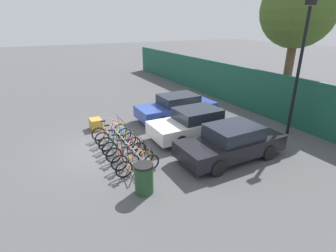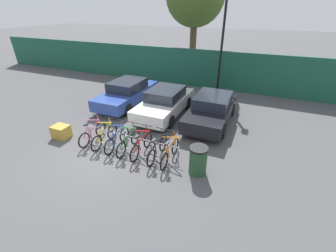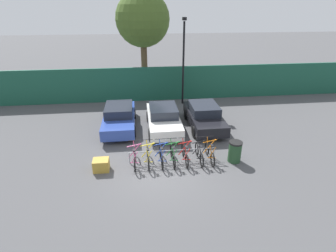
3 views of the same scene
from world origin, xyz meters
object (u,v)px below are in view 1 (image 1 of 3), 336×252
(car_black, at_px, (231,142))
(bicycle_pink, at_px, (110,131))
(bike_rack, at_px, (125,142))
(bicycle_yellow, at_px, (114,136))
(bicycle_blue, at_px, (118,141))
(car_white, at_px, (196,123))
(bicycle_orange, at_px, (138,165))
(cargo_crate, at_px, (96,124))
(tree_behind_hoarding, at_px, (298,11))
(bicycle_red, at_px, (127,151))
(car_blue, at_px, (177,107))
(bicycle_black, at_px, (133,159))
(trash_bin, at_px, (144,178))
(lamp_post, at_px, (300,65))
(bicycle_green, at_px, (122,145))

(car_black, bearing_deg, bicycle_pink, -137.96)
(bike_rack, height_order, bicycle_yellow, bicycle_yellow)
(bicycle_yellow, bearing_deg, bike_rack, 4.42)
(bicycle_blue, bearing_deg, car_white, 86.63)
(bicycle_orange, height_order, car_white, car_white)
(bicycle_orange, xyz_separation_m, cargo_crate, (-5.06, -0.29, -0.10))
(car_white, distance_m, tree_behind_hoarding, 8.71)
(bicycle_yellow, bearing_deg, bicycle_red, -2.87)
(bike_rack, relative_size, car_blue, 0.91)
(bicycle_black, height_order, bicycle_orange, same)
(bike_rack, height_order, car_black, car_black)
(car_white, distance_m, trash_bin, 4.96)
(bicycle_red, xyz_separation_m, lamp_post, (1.22, 7.97, 3.00))
(lamp_post, distance_m, tree_behind_hoarding, 4.54)
(bicycle_green, distance_m, lamp_post, 8.71)
(bicycle_pink, bearing_deg, bicycle_red, 0.47)
(bicycle_yellow, height_order, lamp_post, lamp_post)
(bicycle_black, xyz_separation_m, car_white, (-1.34, 3.71, 0.31))
(bicycle_pink, relative_size, bicycle_red, 1.00)
(bicycle_green, bearing_deg, tree_behind_hoarding, 97.98)
(lamp_post, bearing_deg, bicycle_blue, -106.39)
(car_black, xyz_separation_m, cargo_crate, (-5.69, -4.06, -0.42))
(bike_rack, distance_m, bicycle_red, 0.61)
(trash_bin, bearing_deg, bicycle_yellow, 176.57)
(bicycle_red, height_order, bicycle_black, same)
(bicycle_green, xyz_separation_m, cargo_crate, (-3.28, -0.29, -0.10))
(car_blue, relative_size, car_black, 1.02)
(bicycle_yellow, relative_size, trash_bin, 1.66)
(lamp_post, bearing_deg, car_white, -113.66)
(bicycle_pink, bearing_deg, trash_bin, -2.52)
(car_white, height_order, car_black, same)
(bicycle_red, distance_m, car_white, 3.78)
(lamp_post, bearing_deg, cargo_crate, -121.57)
(car_black, xyz_separation_m, lamp_post, (-0.61, 4.20, 2.68))
(bicycle_blue, height_order, car_blue, car_blue)
(cargo_crate, bearing_deg, bicycle_orange, 3.30)
(bicycle_yellow, height_order, car_blue, car_blue)
(car_white, height_order, tree_behind_hoarding, tree_behind_hoarding)
(bicycle_yellow, relative_size, car_black, 0.39)
(trash_bin, bearing_deg, bicycle_blue, 175.96)
(car_black, relative_size, trash_bin, 4.27)
(bicycle_green, height_order, trash_bin, bicycle_green)
(car_blue, bearing_deg, tree_behind_hoarding, 74.86)
(bicycle_yellow, bearing_deg, bicycle_orange, -2.87)
(car_blue, relative_size, trash_bin, 4.37)
(bicycle_pink, distance_m, trash_bin, 4.70)
(bicycle_black, bearing_deg, car_black, 73.27)
(bicycle_pink, height_order, lamp_post, lamp_post)
(bicycle_blue, height_order, bicycle_orange, same)
(trash_bin, bearing_deg, bicycle_red, 174.02)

